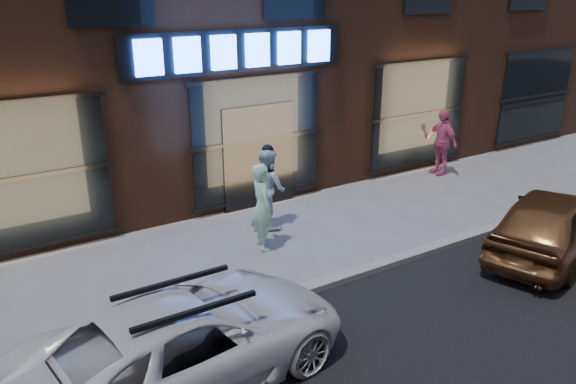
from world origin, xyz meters
The scene contains 7 objects.
ground centered at (0.00, 0.00, 0.00)m, with size 90.00×90.00×0.00m, color slate.
curb centered at (0.00, 0.00, 0.06)m, with size 60.00×0.25×0.12m, color gray.
man_bowtie centered at (-1.05, 1.89, 0.88)m, with size 0.64×0.42×1.76m, color #BDF9C6.
man_cap centered at (-0.39, 2.80, 0.87)m, with size 0.85×0.66×1.74m, color white.
passerby centered at (5.36, 3.37, 0.90)m, with size 1.05×0.44×1.79m, color #DC5A87.
white_suv centered at (-3.83, -1.06, 0.62)m, with size 2.06×4.47×1.24m, color silver.
gold_sedan centered at (3.54, -1.22, 0.65)m, with size 1.54×3.84×1.31m, color brown.
Camera 1 is at (-5.93, -6.94, 4.98)m, focal length 35.00 mm.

